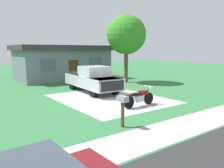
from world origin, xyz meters
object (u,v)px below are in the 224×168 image
mailbox (123,103)px  shade_tree (126,35)px  motorcycle (139,98)px  neighbor_house (63,62)px  pickup_truck (92,79)px

mailbox → shade_tree: size_ratio=0.20×
motorcycle → mailbox: bearing=-143.7°
motorcycle → neighbor_house: (1.61, 13.54, 1.32)m
motorcycle → mailbox: 3.61m
pickup_truck → motorcycle: bearing=-92.0°
pickup_truck → neighbor_house: size_ratio=0.60×
motorcycle → mailbox: mailbox is taller
motorcycle → neighbor_house: 13.69m
pickup_truck → shade_tree: bearing=23.8°
pickup_truck → mailbox: bearing=-112.4°
pickup_truck → neighbor_house: (1.43, 8.22, 0.84)m
pickup_truck → mailbox: 8.04m
motorcycle → mailbox: size_ratio=1.76×
mailbox → neighbor_house: bearing=74.0°
shade_tree → neighbor_house: bearing=121.8°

